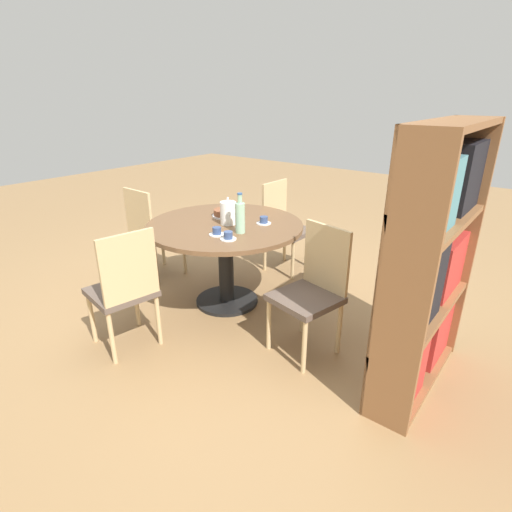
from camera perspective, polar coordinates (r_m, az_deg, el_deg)
ground_plane at (r=3.70m, az=-4.14°, el=-6.53°), size 14.00×14.00×0.00m
dining_table at (r=3.45m, az=-4.41°, el=2.29°), size 1.33×1.33×0.75m
chair_a at (r=4.23m, az=4.03°, el=4.49°), size 0.43×0.43×0.93m
chair_b at (r=4.14m, az=-14.67°, el=3.43°), size 0.43×0.43×0.93m
chair_c at (r=3.00m, az=-18.31°, el=-4.34°), size 0.49×0.49×0.93m
chair_d at (r=2.87m, az=8.03°, el=-4.61°), size 0.50×0.50×0.93m
bookshelf at (r=2.59m, az=23.18°, el=-2.03°), size 1.04×0.28×1.65m
coffee_pot at (r=3.36m, az=-4.01°, el=6.29°), size 0.13×0.13×0.23m
water_bottle at (r=3.13m, az=-2.29°, el=5.62°), size 0.08×0.08×0.32m
cake_main at (r=3.60m, az=-4.33°, el=6.16°), size 0.25×0.25×0.06m
cup_a at (r=3.01m, az=-3.99°, el=2.82°), size 0.12×0.12×0.06m
cup_b at (r=3.38m, az=1.12°, el=5.04°), size 0.12×0.12×0.06m
cup_c at (r=3.12m, az=-5.61°, el=3.45°), size 0.12×0.12×0.06m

